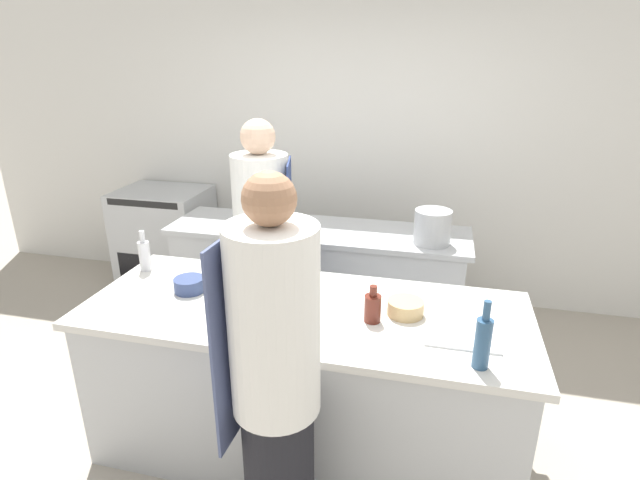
% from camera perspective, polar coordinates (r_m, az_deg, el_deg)
% --- Properties ---
extents(ground_plane, '(16.00, 16.00, 0.00)m').
position_cam_1_polar(ground_plane, '(3.18, -1.62, -22.08)').
color(ground_plane, '#A89E8E').
extents(wall_back, '(8.00, 0.06, 2.80)m').
position_cam_1_polar(wall_back, '(4.49, 5.52, 10.87)').
color(wall_back, silver).
rests_on(wall_back, ground_plane).
extents(prep_counter, '(2.34, 0.92, 0.90)m').
position_cam_1_polar(prep_counter, '(2.89, -1.71, -15.51)').
color(prep_counter, '#B7BABC').
rests_on(prep_counter, ground_plane).
extents(pass_counter, '(2.29, 0.64, 0.90)m').
position_cam_1_polar(pass_counter, '(3.97, -0.29, -4.77)').
color(pass_counter, '#B7BABC').
rests_on(pass_counter, ground_plane).
extents(oven_range, '(0.81, 0.64, 0.96)m').
position_cam_1_polar(oven_range, '(5.01, -17.19, 0.15)').
color(oven_range, '#B7BABC').
rests_on(oven_range, ground_plane).
extents(chef_at_prep_near, '(0.37, 0.35, 1.78)m').
position_cam_1_polar(chef_at_prep_near, '(2.08, -5.11, -16.67)').
color(chef_at_prep_near, black).
rests_on(chef_at_prep_near, ground_plane).
extents(chef_at_stove, '(0.42, 0.41, 1.77)m').
position_cam_1_polar(chef_at_stove, '(3.45, -6.50, -1.09)').
color(chef_at_stove, black).
rests_on(chef_at_stove, ground_plane).
extents(bottle_olive_oil, '(0.07, 0.07, 0.20)m').
position_cam_1_polar(bottle_olive_oil, '(2.74, -7.30, -5.09)').
color(bottle_olive_oil, black).
rests_on(bottle_olive_oil, prep_counter).
extents(bottle_vinegar, '(0.08, 0.08, 0.25)m').
position_cam_1_polar(bottle_vinegar, '(2.87, -10.81, -3.50)').
color(bottle_vinegar, '#19471E').
rests_on(bottle_vinegar, prep_counter).
extents(bottle_wine, '(0.07, 0.07, 0.31)m').
position_cam_1_polar(bottle_wine, '(2.24, 18.10, -10.96)').
color(bottle_wine, '#2D5175').
rests_on(bottle_wine, prep_counter).
extents(bottle_cooking_oil, '(0.08, 0.08, 0.19)m').
position_cam_1_polar(bottle_cooking_oil, '(2.50, 6.04, -7.66)').
color(bottle_cooking_oil, '#5B2319').
rests_on(bottle_cooking_oil, prep_counter).
extents(bottle_sauce, '(0.08, 0.08, 0.25)m').
position_cam_1_polar(bottle_sauce, '(2.62, -8.47, -5.82)').
color(bottle_sauce, '#B2A84C').
rests_on(bottle_sauce, prep_counter).
extents(bottle_water, '(0.07, 0.07, 0.26)m').
position_cam_1_polar(bottle_water, '(3.22, -19.42, -1.59)').
color(bottle_water, silver).
rests_on(bottle_water, prep_counter).
extents(bowl_mixing_large, '(0.19, 0.19, 0.08)m').
position_cam_1_polar(bowl_mixing_large, '(2.60, 9.74, -7.63)').
color(bowl_mixing_large, tan).
rests_on(bowl_mixing_large, prep_counter).
extents(bowl_prep_small, '(0.17, 0.17, 0.08)m').
position_cam_1_polar(bowl_prep_small, '(2.89, -14.70, -4.96)').
color(bowl_prep_small, navy).
rests_on(bowl_prep_small, prep_counter).
extents(cutting_board, '(0.35, 0.27, 0.01)m').
position_cam_1_polar(cutting_board, '(2.50, 15.96, -10.34)').
color(cutting_board, white).
rests_on(cutting_board, prep_counter).
extents(stockpot, '(0.25, 0.25, 0.24)m').
position_cam_1_polar(stockpot, '(3.55, 12.73, 1.45)').
color(stockpot, '#B7BABC').
rests_on(stockpot, pass_counter).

